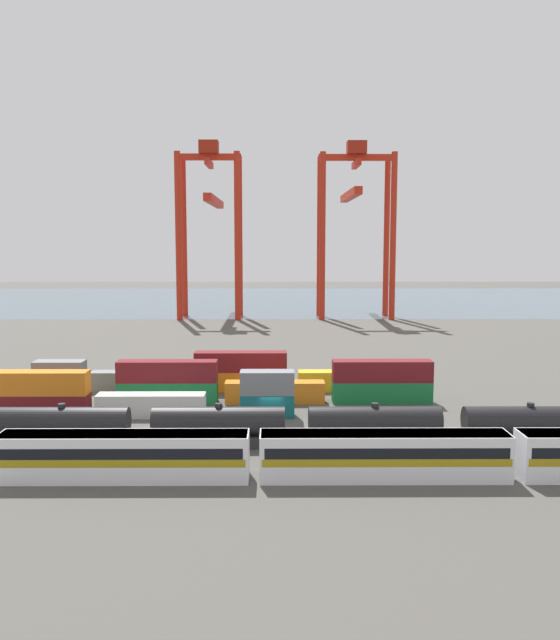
{
  "coord_description": "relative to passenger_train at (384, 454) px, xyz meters",
  "views": [
    {
      "loc": [
        0.49,
        -71.55,
        19.6
      ],
      "look_at": [
        1.16,
        27.34,
        7.8
      ],
      "focal_mm": 37.11,
      "sensor_mm": 36.0,
      "label": 1
    }
  ],
  "objects": [
    {
      "name": "ground_plane",
      "position": [
        -9.48,
        58.68,
        -2.14
      ],
      "size": [
        420.0,
        420.0,
        0.0
      ],
      "primitive_type": "plane",
      "color": "#4C4944"
    },
    {
      "name": "harbour_water",
      "position": [
        -9.48,
        167.91,
        -2.14
      ],
      "size": [
        400.0,
        110.0,
        0.01
      ],
      "primitive_type": "cube",
      "color": "#475B6B",
      "rests_on": "ground_plane"
    },
    {
      "name": "passenger_train",
      "position": [
        0.0,
        0.0,
        0.0
      ],
      "size": [
        63.64,
        3.14,
        3.9
      ],
      "color": "silver",
      "rests_on": "ground_plane"
    },
    {
      "name": "freight_tank_row",
      "position": [
        0.54,
        9.06,
        -0.21
      ],
      "size": [
        72.78,
        2.7,
        4.16
      ],
      "color": "#232326",
      "rests_on": "ground_plane"
    },
    {
      "name": "shipping_container_2",
      "position": [
        -36.01,
        19.72,
        -0.84
      ],
      "size": [
        12.1,
        2.44,
        2.6
      ],
      "primitive_type": "cube",
      "color": "maroon",
      "rests_on": "ground_plane"
    },
    {
      "name": "shipping_container_3",
      "position": [
        -36.01,
        19.72,
        1.76
      ],
      "size": [
        12.1,
        2.44,
        2.6
      ],
      "primitive_type": "cube",
      "color": "orange",
      "rests_on": "shipping_container_2"
    },
    {
      "name": "shipping_container_4",
      "position": [
        -22.97,
        19.72,
        -0.84
      ],
      "size": [
        12.1,
        2.44,
        2.6
      ],
      "primitive_type": "cube",
      "color": "silver",
      "rests_on": "ground_plane"
    },
    {
      "name": "shipping_container_5",
      "position": [
        -9.93,
        19.72,
        -0.84
      ],
      "size": [
        6.04,
        2.44,
        2.6
      ],
      "primitive_type": "cube",
      "color": "#146066",
      "rests_on": "ground_plane"
    },
    {
      "name": "shipping_container_6",
      "position": [
        -9.93,
        19.72,
        1.76
      ],
      "size": [
        6.04,
        2.44,
        2.6
      ],
      "primitive_type": "cube",
      "color": "slate",
      "rests_on": "shipping_container_5"
    },
    {
      "name": "shipping_container_7",
      "position": [
        -35.24,
        26.18,
        -0.84
      ],
      "size": [
        6.04,
        2.44,
        2.6
      ],
      "primitive_type": "cube",
      "color": "gold",
      "rests_on": "ground_plane"
    },
    {
      "name": "shipping_container_8",
      "position": [
        -35.24,
        26.18,
        1.76
      ],
      "size": [
        6.04,
        2.44,
        2.6
      ],
      "primitive_type": "cube",
      "color": "slate",
      "rests_on": "shipping_container_7"
    },
    {
      "name": "shipping_container_9",
      "position": [
        -22.16,
        26.18,
        -0.84
      ],
      "size": [
        12.1,
        2.44,
        2.6
      ],
      "primitive_type": "cube",
      "color": "#197538",
      "rests_on": "ground_plane"
    },
    {
      "name": "shipping_container_10",
      "position": [
        -22.16,
        26.18,
        1.76
      ],
      "size": [
        12.1,
        2.44,
        2.6
      ],
      "primitive_type": "cube",
      "color": "maroon",
      "rests_on": "shipping_container_9"
    },
    {
      "name": "shipping_container_11",
      "position": [
        -9.08,
        26.18,
        -0.84
      ],
      "size": [
        12.1,
        2.44,
        2.6
      ],
      "primitive_type": "cube",
      "color": "orange",
      "rests_on": "ground_plane"
    },
    {
      "name": "shipping_container_12",
      "position": [
        4.0,
        26.18,
        -0.84
      ],
      "size": [
        12.1,
        2.44,
        2.6
      ],
      "primitive_type": "cube",
      "color": "#197538",
      "rests_on": "ground_plane"
    },
    {
      "name": "shipping_container_13",
      "position": [
        4.0,
        26.18,
        1.76
      ],
      "size": [
        12.1,
        2.44,
        2.6
      ],
      "primitive_type": "cube",
      "color": "maroon",
      "rests_on": "shipping_container_12"
    },
    {
      "name": "shipping_container_14",
      "position": [
        -40.78,
        32.65,
        -0.84
      ],
      "size": [
        12.1,
        2.44,
        2.6
      ],
      "primitive_type": "cube",
      "color": "orange",
      "rests_on": "ground_plane"
    },
    {
      "name": "shipping_container_15",
      "position": [
        -27.17,
        32.65,
        -0.84
      ],
      "size": [
        12.1,
        2.44,
        2.6
      ],
      "primitive_type": "cube",
      "color": "slate",
      "rests_on": "ground_plane"
    },
    {
      "name": "shipping_container_16",
      "position": [
        -13.57,
        32.65,
        -0.84
      ],
      "size": [
        12.1,
        2.44,
        2.6
      ],
      "primitive_type": "cube",
      "color": "orange",
      "rests_on": "ground_plane"
    },
    {
      "name": "shipping_container_17",
      "position": [
        -13.57,
        32.65,
        1.76
      ],
      "size": [
        12.1,
        2.44,
        2.6
      ],
      "primitive_type": "cube",
      "color": "maroon",
      "rests_on": "shipping_container_16"
    },
    {
      "name": "shipping_container_18",
      "position": [
        0.04,
        32.65,
        -0.84
      ],
      "size": [
        12.1,
        2.44,
        2.6
      ],
      "primitive_type": "cube",
      "color": "gold",
      "rests_on": "ground_plane"
    },
    {
      "name": "gantry_crane_west",
      "position": [
        -25.7,
        119.96,
        24.65
      ],
      "size": [
        16.18,
        39.08,
        44.63
      ],
      "color": "red",
      "rests_on": "ground_plane"
    },
    {
      "name": "gantry_crane_central",
      "position": [
        11.39,
        119.47,
        25.03
      ],
      "size": [
        19.14,
        36.11,
        44.55
      ],
      "color": "red",
      "rests_on": "ground_plane"
    }
  ]
}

